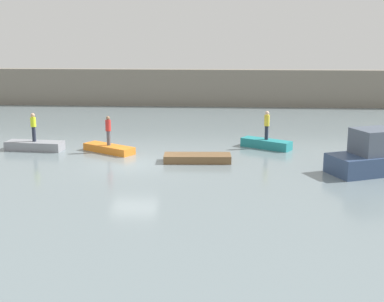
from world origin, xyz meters
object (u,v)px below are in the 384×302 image
(rowboat_orange, at_px, (109,149))
(person_yellow_shirt, at_px, (267,124))
(rowboat_teal, at_px, (266,144))
(rowboat_grey, at_px, (35,146))
(person_red_shirt, at_px, (108,129))
(motorboat, at_px, (378,157))
(rowboat_brown, at_px, (197,158))
(person_hiviz_shirt, at_px, (33,126))

(rowboat_orange, bearing_deg, person_yellow_shirt, 42.69)
(rowboat_teal, xyz_separation_m, person_yellow_shirt, (0.00, 0.00, 1.25))
(rowboat_grey, distance_m, rowboat_orange, 4.59)
(person_red_shirt, bearing_deg, motorboat, -13.88)
(rowboat_brown, distance_m, rowboat_teal, 5.48)
(rowboat_grey, distance_m, rowboat_brown, 10.19)
(rowboat_orange, bearing_deg, rowboat_brown, 11.55)
(rowboat_brown, relative_size, person_hiviz_shirt, 2.13)
(rowboat_grey, bearing_deg, person_red_shirt, 1.48)
(motorboat, height_order, person_hiviz_shirt, same)
(rowboat_brown, xyz_separation_m, person_yellow_shirt, (4.01, 3.74, 1.30))
(motorboat, bearing_deg, person_red_shirt, 166.12)
(rowboat_teal, bearing_deg, motorboat, -14.17)
(rowboat_orange, xyz_separation_m, person_yellow_shirt, (9.35, 1.73, 1.30))
(rowboat_orange, xyz_separation_m, person_hiviz_shirt, (-4.58, 0.28, 1.28))
(rowboat_orange, relative_size, person_red_shirt, 1.93)
(motorboat, relative_size, rowboat_orange, 1.66)
(rowboat_orange, height_order, person_yellow_shirt, person_yellow_shirt)
(motorboat, height_order, rowboat_orange, motorboat)
(motorboat, height_order, person_red_shirt, motorboat)
(rowboat_grey, bearing_deg, person_hiviz_shirt, 0.00)
(rowboat_brown, distance_m, person_hiviz_shirt, 10.27)
(rowboat_grey, relative_size, person_yellow_shirt, 1.95)
(person_yellow_shirt, bearing_deg, rowboat_orange, -169.54)
(rowboat_grey, relative_size, person_red_shirt, 1.98)
(rowboat_brown, relative_size, person_red_shirt, 2.10)
(rowboat_orange, bearing_deg, person_hiviz_shirt, -151.26)
(rowboat_teal, height_order, person_red_shirt, person_red_shirt)
(motorboat, height_order, rowboat_brown, motorboat)
(rowboat_orange, xyz_separation_m, rowboat_teal, (9.35, 1.73, 0.06))
(rowboat_grey, relative_size, rowboat_teal, 1.10)
(motorboat, relative_size, person_hiviz_shirt, 3.25)
(rowboat_brown, bearing_deg, person_yellow_shirt, 39.94)
(rowboat_grey, height_order, person_red_shirt, person_red_shirt)
(person_hiviz_shirt, bearing_deg, person_red_shirt, -3.49)
(rowboat_orange, distance_m, rowboat_brown, 5.71)
(person_hiviz_shirt, bearing_deg, rowboat_teal, 5.93)
(rowboat_grey, xyz_separation_m, rowboat_orange, (4.58, -0.28, -0.05))
(rowboat_teal, bearing_deg, person_red_shirt, -137.99)
(rowboat_brown, distance_m, person_yellow_shirt, 5.64)
(rowboat_grey, relative_size, rowboat_orange, 1.02)
(rowboat_orange, relative_size, person_yellow_shirt, 1.91)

